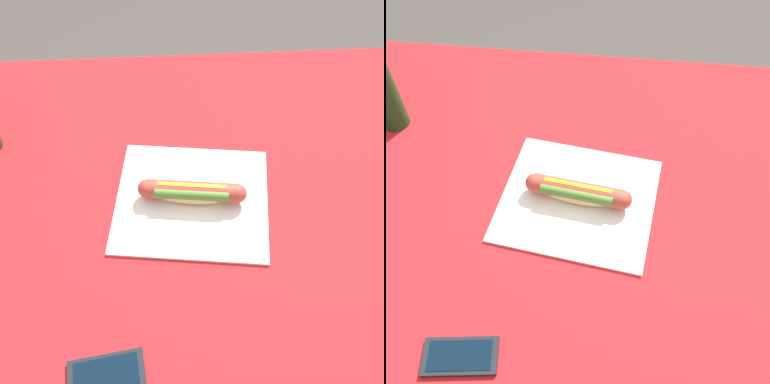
% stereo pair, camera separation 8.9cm
% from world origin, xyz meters
% --- Properties ---
extents(ground_plane, '(6.00, 6.00, 0.00)m').
position_xyz_m(ground_plane, '(0.00, 0.00, 0.00)').
color(ground_plane, '#47423D').
rests_on(ground_plane, ground).
extents(dining_table, '(1.24, 1.01, 0.75)m').
position_xyz_m(dining_table, '(0.00, 0.00, 0.63)').
color(dining_table, brown).
rests_on(dining_table, ground).
extents(paper_wrapper, '(0.34, 0.31, 0.01)m').
position_xyz_m(paper_wrapper, '(-0.02, -0.03, 0.76)').
color(paper_wrapper, white).
rests_on(paper_wrapper, dining_table).
extents(hot_dog, '(0.21, 0.07, 0.05)m').
position_xyz_m(hot_dog, '(-0.02, -0.03, 0.78)').
color(hot_dog, '#E5BC75').
rests_on(hot_dog, paper_wrapper).
extents(cell_phone, '(0.13, 0.08, 0.01)m').
position_xyz_m(cell_phone, '(0.13, 0.30, 0.76)').
color(cell_phone, black).
rests_on(cell_phone, dining_table).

